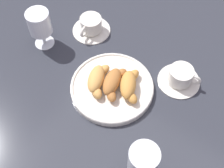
# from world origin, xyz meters

# --- Properties ---
(ground_plane) EXTENTS (2.20, 2.20, 0.00)m
(ground_plane) POSITION_xyz_m (0.00, 0.00, 0.00)
(ground_plane) COLOR #2D3038
(pastry_plate) EXTENTS (0.26, 0.26, 0.02)m
(pastry_plate) POSITION_xyz_m (-0.01, 0.01, 0.01)
(pastry_plate) COLOR silver
(pastry_plate) RESTS_ON ground_plane
(croissant_large) EXTENTS (0.13, 0.10, 0.04)m
(croissant_large) POSITION_xyz_m (0.01, -0.03, 0.04)
(croissant_large) COLOR #D6994C
(croissant_large) RESTS_ON pastry_plate
(croissant_small) EXTENTS (0.13, 0.09, 0.04)m
(croissant_small) POSITION_xyz_m (-0.01, 0.02, 0.04)
(croissant_small) COLOR #AD6B33
(croissant_small) RESTS_ON pastry_plate
(croissant_extra) EXTENTS (0.12, 0.10, 0.04)m
(croissant_extra) POSITION_xyz_m (-0.03, 0.06, 0.04)
(croissant_extra) COLOR #CC893D
(croissant_extra) RESTS_ON pastry_plate
(coffee_cup_near) EXTENTS (0.14, 0.14, 0.06)m
(coffee_cup_near) POSITION_xyz_m (-0.16, 0.17, 0.03)
(coffee_cup_near) COLOR silver
(coffee_cup_near) RESTS_ON ground_plane
(coffee_cup_far) EXTENTS (0.14, 0.14, 0.06)m
(coffee_cup_far) POSITION_xyz_m (-0.17, -0.19, 0.03)
(coffee_cup_far) COLOR silver
(coffee_cup_far) RESTS_ON ground_plane
(juice_glass_left) EXTENTS (0.08, 0.08, 0.14)m
(juice_glass_left) POSITION_xyz_m (0.16, 0.22, 0.09)
(juice_glass_left) COLOR white
(juice_glass_left) RESTS_ON ground_plane
(juice_glass_right) EXTENTS (0.08, 0.08, 0.14)m
(juice_glass_right) POSITION_xyz_m (-0.03, -0.29, 0.09)
(juice_glass_right) COLOR white
(juice_glass_right) RESTS_ON ground_plane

